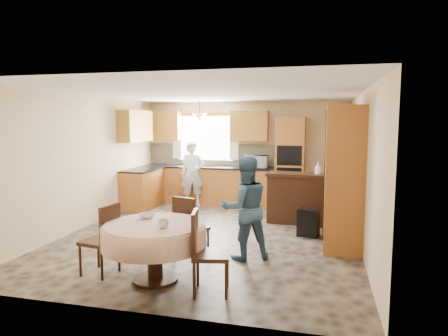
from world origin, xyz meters
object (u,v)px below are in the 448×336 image
cupboard (344,177)px  person_sink (192,174)px  sideboard (300,200)px  chair_back (188,225)px  person_dining (245,208)px  chair_right (204,248)px  chair_left (104,236)px  dining_table (155,236)px  oven_tower (290,163)px

cupboard → person_sink: (-3.34, 2.38, -0.36)m
sideboard → cupboard: 1.66m
chair_back → person_sink: 3.79m
sideboard → person_dining: person_dining is taller
chair_back → person_dining: 0.86m
cupboard → chair_right: size_ratio=2.30×
sideboard → chair_back: (-1.46, -2.56, 0.05)m
chair_left → person_sink: person_sink is taller
chair_left → person_dining: 2.00m
dining_table → chair_left: size_ratio=1.38×
chair_back → cupboard: bearing=-132.7°
cupboard → dining_table: 3.19m
chair_left → chair_right: chair_right is taller
sideboard → chair_back: chair_back is taller
chair_left → chair_back: same height
chair_left → person_dining: size_ratio=0.62×
chair_right → person_dining: bearing=-21.9°
person_dining → sideboard: bearing=-134.1°
chair_right → person_sink: person_sink is taller
cupboard → dining_table: size_ratio=1.73×
chair_left → person_sink: 4.44m
cupboard → chair_back: size_ratio=2.39×
oven_tower → person_sink: oven_tower is taller
dining_table → person_dining: (0.94, 1.11, 0.18)m
dining_table → person_sink: 4.56m
dining_table → chair_right: (0.71, -0.18, -0.04)m
chair_left → dining_table: bearing=96.4°
chair_left → chair_right: (1.44, -0.21, 0.02)m
dining_table → chair_right: 0.73m
dining_table → chair_back: size_ratio=1.38×
chair_back → person_dining: bearing=-143.5°
chair_left → person_sink: size_ratio=0.61×
person_sink → person_dining: (1.92, -3.35, -0.01)m
chair_left → chair_back: (0.88, 0.81, 0.00)m
dining_table → person_sink: (-0.98, 4.45, 0.19)m
sideboard → person_dining: 2.41m
chair_back → person_dining: size_ratio=0.62×
chair_back → dining_table: bearing=97.9°
dining_table → chair_right: bearing=-14.3°
cupboard → person_dining: cupboard is taller
chair_right → chair_back: bearing=16.8°
oven_tower → person_sink: 2.33m
oven_tower → person_sink: (-2.27, -0.40, -0.29)m
sideboard → chair_right: 3.70m
oven_tower → chair_back: oven_tower is taller
dining_table → person_dining: bearing=49.6°
oven_tower → cupboard: 2.98m
person_dining → chair_back: bearing=-9.5°
person_sink → cupboard: bearing=-53.4°
oven_tower → chair_back: (-1.14, -4.01, -0.54)m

